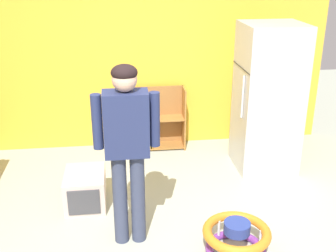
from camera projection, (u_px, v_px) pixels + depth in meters
ground_plane at (152, 244)px, 3.93m from camera, size 12.00×12.00×0.00m
back_wall at (135, 49)px, 5.58m from camera, size 5.20×0.06×2.70m
refrigerator at (268, 99)px, 5.09m from camera, size 0.73×0.68×1.78m
bookshelf at (151, 123)px, 5.79m from camera, size 0.80×0.28×0.85m
standing_person at (127, 140)px, 3.62m from camera, size 0.57×0.22×1.68m
baby_walker at (236, 238)px, 3.75m from camera, size 0.60×0.60×0.32m
pet_carrier at (85, 189)px, 4.51m from camera, size 0.42×0.55×0.36m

